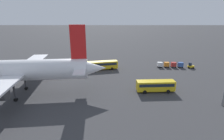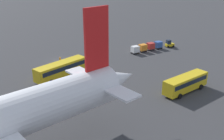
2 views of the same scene
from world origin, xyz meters
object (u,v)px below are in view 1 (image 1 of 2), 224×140
object	(u,v)px
shuttle_bus_far	(156,85)
airplane	(12,71)
worker_person	(111,62)
cargo_cart_blue	(181,65)
shuttle_bus_near	(101,65)
cargo_cart_orange	(167,64)
cargo_cart_red	(174,64)
cargo_cart_white	(160,64)
baggage_tug	(191,66)

from	to	relation	value
shuttle_bus_far	airplane	bearing A→B (deg)	0.87
shuttle_bus_far	worker_person	distance (m)	30.59
shuttle_bus_far	cargo_cart_blue	world-z (taller)	shuttle_bus_far
shuttle_bus_near	worker_person	bearing A→B (deg)	-126.98
airplane	shuttle_bus_near	world-z (taller)	airplane
shuttle_bus_far	shuttle_bus_near	bearing A→B (deg)	-54.78
shuttle_bus_far	cargo_cart_orange	xyz separation A→B (m)	(-9.93, -23.33, -0.68)
shuttle_bus_far	cargo_cart_red	distance (m)	26.44
worker_person	cargo_cart_white	size ratio (longest dim) A/B	0.81
shuttle_bus_far	cargo_cart_white	bearing A→B (deg)	-110.34
cargo_cart_red	baggage_tug	bearing A→B (deg)	172.10
shuttle_bus_far	cargo_cart_orange	distance (m)	25.37
baggage_tug	cargo_cart_orange	bearing A→B (deg)	11.34
shuttle_bus_near	cargo_cart_blue	xyz separation A→B (m)	(-31.30, -2.93, -0.76)
airplane	cargo_cart_blue	size ratio (longest dim) A/B	22.37
shuttle_bus_far	baggage_tug	bearing A→B (deg)	-133.71
airplane	cargo_cart_orange	world-z (taller)	airplane
baggage_tug	worker_person	distance (m)	32.05
cargo_cart_blue	worker_person	bearing A→B (deg)	-9.97
worker_person	cargo_cart_red	distance (m)	25.55
baggage_tug	cargo_cart_blue	distance (m)	3.79
worker_person	cargo_cart_red	world-z (taller)	cargo_cart_red
cargo_cart_blue	cargo_cart_orange	distance (m)	5.46
shuttle_bus_far	cargo_cart_orange	bearing A→B (deg)	-116.22
airplane	baggage_tug	distance (m)	61.55
baggage_tug	cargo_cart_red	xyz separation A→B (m)	(6.44, -0.89, 0.25)
airplane	cargo_cart_blue	distance (m)	58.47
shuttle_bus_near	worker_person	size ratio (longest dim) A/B	7.21
baggage_tug	cargo_cart_orange	distance (m)	9.22
airplane	cargo_cart_orange	xyz separation A→B (m)	(-46.82, -25.94, -5.54)
airplane	cargo_cart_red	world-z (taller)	airplane
worker_person	cargo_cart_orange	distance (m)	22.86
cargo_cart_blue	cargo_cart_orange	xyz separation A→B (m)	(5.45, -0.31, 0.00)
cargo_cart_red	cargo_cart_orange	xyz separation A→B (m)	(2.73, -0.12, 0.00)
worker_person	cargo_cart_blue	world-z (taller)	cargo_cart_blue
airplane	baggage_tug	size ratio (longest dim) A/B	17.86
shuttle_bus_far	baggage_tug	xyz separation A→B (m)	(-19.09, -22.32, -0.93)
worker_person	cargo_cart_red	size ratio (longest dim) A/B	0.81
cargo_cart_blue	cargo_cart_orange	size ratio (longest dim) A/B	1.00
shuttle_bus_near	cargo_cart_red	bearing A→B (deg)	173.10
baggage_tug	worker_person	world-z (taller)	baggage_tug
cargo_cart_blue	cargo_cart_white	bearing A→B (deg)	-1.97
shuttle_bus_near	cargo_cart_orange	size ratio (longest dim) A/B	5.86
airplane	cargo_cart_white	xyz separation A→B (m)	(-44.09, -25.90, -5.54)
worker_person	shuttle_bus_far	bearing A→B (deg)	114.06
cargo_cart_blue	shuttle_bus_far	bearing A→B (deg)	56.26
airplane	cargo_cart_red	bearing A→B (deg)	-158.19
baggage_tug	cargo_cart_blue	xyz separation A→B (m)	(3.71, -0.70, 0.25)
baggage_tug	cargo_cart_white	size ratio (longest dim) A/B	1.25
shuttle_bus_far	cargo_cart_orange	world-z (taller)	shuttle_bus_far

